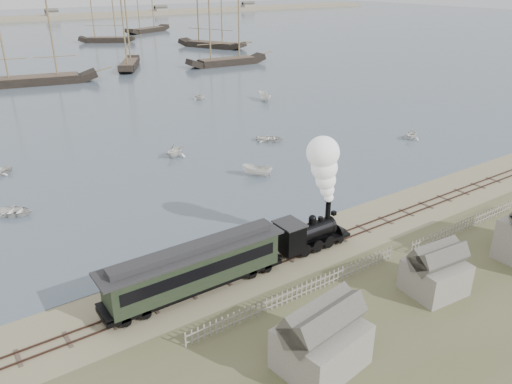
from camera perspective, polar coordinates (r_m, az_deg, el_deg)
ground at (r=45.69m, az=6.01°, el=-4.91°), size 600.00×600.00×0.00m
rail_track at (r=44.37m, az=7.68°, el=-5.87°), size 120.00×1.80×0.16m
picket_fence_west at (r=37.58m, az=5.26°, el=-11.87°), size 19.00×0.10×1.20m
picket_fence_east at (r=50.10m, az=22.73°, el=-4.06°), size 15.00×0.10×1.20m
shed_left at (r=32.30m, az=7.31°, el=-19.02°), size 5.00×4.00×4.10m
shed_mid at (r=40.23m, az=19.52°, el=-10.67°), size 4.00×3.50×3.60m
locomotive at (r=42.16m, az=7.57°, el=-0.93°), size 7.58×2.83×9.45m
passenger_coach at (r=37.03m, az=-7.02°, el=-8.47°), size 14.27×2.75×3.47m
beached_dinghy at (r=44.29m, az=1.67°, el=-5.09°), size 5.21×5.36×0.91m
rowboat_0 at (r=54.23m, az=-26.05°, el=-2.00°), size 4.61×4.84×0.82m
rowboat_1 at (r=65.14m, az=-9.27°, el=4.77°), size 4.04×4.26×1.76m
rowboat_2 at (r=57.94m, az=0.10°, el=2.46°), size 3.53×3.50×1.40m
rowboat_3 at (r=70.48m, az=1.59°, el=6.13°), size 4.62×4.67×0.79m
rowboat_4 at (r=74.73m, az=17.35°, el=6.37°), size 3.20×3.47×1.51m
rowboat_5 at (r=93.69m, az=1.00°, el=10.86°), size 4.42×2.58×1.60m
rowboat_7 at (r=95.10m, az=-6.58°, el=10.88°), size 3.40×3.11×1.53m
schooner_2 at (r=116.54m, az=-24.55°, el=15.98°), size 25.44×10.60×20.00m
schooner_3 at (r=129.36m, az=-14.68°, el=17.86°), size 11.49×16.69×20.00m
schooner_4 at (r=130.91m, az=-3.47°, el=18.60°), size 21.42×6.32×20.00m
schooner_5 at (r=163.70m, az=-5.21°, el=19.59°), size 15.00×23.15×20.00m
schooner_8 at (r=182.69m, az=-17.03°, el=19.15°), size 17.85×13.04×20.00m
schooner_9 at (r=211.29m, az=-12.47°, el=20.10°), size 21.79×13.90×20.00m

